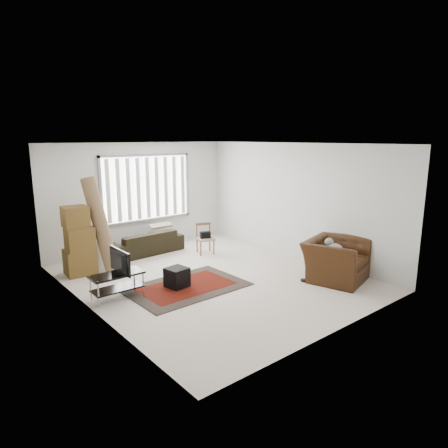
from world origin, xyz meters
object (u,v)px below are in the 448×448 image
at_px(moving_boxes, 79,243).
at_px(armchair, 337,257).
at_px(side_chair, 205,237).
at_px(tv_stand, 117,280).
at_px(sofa, 145,239).

xyz_separation_m(moving_boxes, armchair, (3.89, -3.59, -0.20)).
bearing_deg(moving_boxes, side_chair, -8.27).
distance_m(side_chair, armchair, 3.30).
bearing_deg(armchair, side_chair, 91.08).
relative_size(tv_stand, sofa, 0.50).
relative_size(sofa, armchair, 1.25).
distance_m(sofa, armchair, 4.61).
bearing_deg(armchair, sofa, 101.54).
xyz_separation_m(moving_boxes, sofa, (1.80, 0.51, -0.31)).
relative_size(moving_boxes, sofa, 0.77).
relative_size(side_chair, armchair, 0.49).
bearing_deg(tv_stand, side_chair, 23.89).
relative_size(tv_stand, armchair, 0.62).
xyz_separation_m(side_chair, armchair, (0.94, -3.17, 0.06)).
height_order(tv_stand, moving_boxes, moving_boxes).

